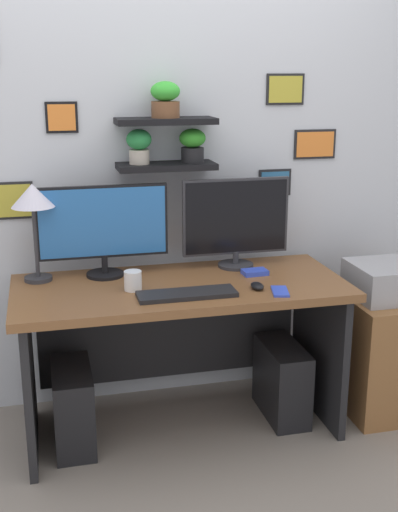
% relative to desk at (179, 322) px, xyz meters
% --- Properties ---
extents(ground_plane, '(8.00, 8.00, 0.00)m').
position_rel_desk_xyz_m(ground_plane, '(0.00, -0.05, -0.54)').
color(ground_plane, gray).
extents(back_wall_assembly, '(4.40, 0.24, 2.70)m').
position_rel_desk_xyz_m(back_wall_assembly, '(-0.00, 0.38, 0.82)').
color(back_wall_assembly, silver).
rests_on(back_wall_assembly, ground).
extents(desk, '(1.55, 0.68, 0.75)m').
position_rel_desk_xyz_m(desk, '(0.00, 0.00, 0.00)').
color(desk, brown).
rests_on(desk, ground).
extents(monitor_left, '(0.62, 0.18, 0.44)m').
position_rel_desk_xyz_m(monitor_left, '(-0.33, 0.16, 0.46)').
color(monitor_left, black).
rests_on(monitor_left, desk).
extents(monitor_right, '(0.54, 0.18, 0.45)m').
position_rel_desk_xyz_m(monitor_right, '(0.33, 0.16, 0.45)').
color(monitor_right, '#2D2D33').
rests_on(monitor_right, desk).
extents(keyboard, '(0.44, 0.14, 0.02)m').
position_rel_desk_xyz_m(keyboard, '(-0.01, -0.23, 0.22)').
color(keyboard, black).
rests_on(keyboard, desk).
extents(computer_mouse, '(0.06, 0.09, 0.03)m').
position_rel_desk_xyz_m(computer_mouse, '(0.32, -0.21, 0.23)').
color(computer_mouse, black).
rests_on(computer_mouse, desk).
extents(desk_lamp, '(0.20, 0.20, 0.46)m').
position_rel_desk_xyz_m(desk_lamp, '(-0.65, 0.16, 0.59)').
color(desk_lamp, '#2D2D33').
rests_on(desk_lamp, desk).
extents(cell_phone, '(0.10, 0.15, 0.01)m').
position_rel_desk_xyz_m(cell_phone, '(0.41, -0.28, 0.22)').
color(cell_phone, blue).
rests_on(cell_phone, desk).
extents(coffee_mug, '(0.08, 0.08, 0.09)m').
position_rel_desk_xyz_m(coffee_mug, '(-0.23, -0.09, 0.26)').
color(coffee_mug, white).
rests_on(coffee_mug, desk).
extents(scissors_tray, '(0.12, 0.09, 0.02)m').
position_rel_desk_xyz_m(scissors_tray, '(0.38, 0.00, 0.22)').
color(scissors_tray, blue).
rests_on(scissors_tray, desk).
extents(drawer_cabinet, '(0.44, 0.50, 0.61)m').
position_rel_desk_xyz_m(drawer_cabinet, '(1.07, -0.09, -0.23)').
color(drawer_cabinet, brown).
rests_on(drawer_cabinet, ground).
extents(printer, '(0.38, 0.34, 0.17)m').
position_rel_desk_xyz_m(printer, '(1.07, -0.09, 0.16)').
color(printer, '#9E9EA3').
rests_on(printer, drawer_cabinet).
extents(computer_tower_left, '(0.18, 0.40, 0.38)m').
position_rel_desk_xyz_m(computer_tower_left, '(-0.53, -0.07, -0.35)').
color(computer_tower_left, black).
rests_on(computer_tower_left, ground).
extents(computer_tower_right, '(0.18, 0.40, 0.38)m').
position_rel_desk_xyz_m(computer_tower_right, '(0.52, -0.05, -0.35)').
color(computer_tower_right, black).
rests_on(computer_tower_right, ground).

